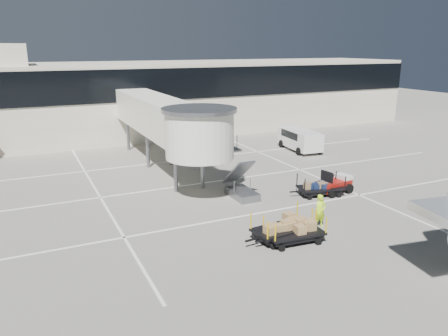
{
  "coord_description": "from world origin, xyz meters",
  "views": [
    {
      "loc": [
        -14.27,
        -19.43,
        9.75
      ],
      "look_at": [
        -2.44,
        5.64,
        2.0
      ],
      "focal_mm": 35.0,
      "sensor_mm": 36.0,
      "label": 1
    }
  ],
  "objects_px": {
    "box_cart_near": "(285,229)",
    "ground_worker": "(320,211)",
    "suitcase_cart": "(320,188)",
    "minivan": "(299,138)",
    "box_cart_far": "(293,232)",
    "baggage_tug": "(334,184)"
  },
  "relations": [
    {
      "from": "box_cart_far",
      "to": "ground_worker",
      "type": "xyz_separation_m",
      "value": [
        2.48,
        1.07,
        0.38
      ]
    },
    {
      "from": "box_cart_near",
      "to": "box_cart_far",
      "type": "bearing_deg",
      "value": -73.34
    },
    {
      "from": "box_cart_far",
      "to": "ground_worker",
      "type": "distance_m",
      "value": 2.72
    },
    {
      "from": "ground_worker",
      "to": "minivan",
      "type": "xyz_separation_m",
      "value": [
        9.74,
        16.14,
        0.25
      ]
    },
    {
      "from": "box_cart_near",
      "to": "minivan",
      "type": "relative_size",
      "value": 0.75
    },
    {
      "from": "box_cart_near",
      "to": "box_cart_far",
      "type": "distance_m",
      "value": 0.55
    },
    {
      "from": "suitcase_cart",
      "to": "box_cart_near",
      "type": "height_order",
      "value": "box_cart_near"
    },
    {
      "from": "baggage_tug",
      "to": "minivan",
      "type": "bearing_deg",
      "value": 58.16
    },
    {
      "from": "baggage_tug",
      "to": "box_cart_far",
      "type": "bearing_deg",
      "value": -150.24
    },
    {
      "from": "suitcase_cart",
      "to": "box_cart_near",
      "type": "bearing_deg",
      "value": -127.99
    },
    {
      "from": "box_cart_near",
      "to": "ground_worker",
      "type": "relative_size",
      "value": 2.14
    },
    {
      "from": "suitcase_cart",
      "to": "minivan",
      "type": "height_order",
      "value": "minivan"
    },
    {
      "from": "box_cart_near",
      "to": "box_cart_far",
      "type": "xyz_separation_m",
      "value": [
        0.21,
        -0.51,
        -0.03
      ]
    },
    {
      "from": "baggage_tug",
      "to": "box_cart_near",
      "type": "height_order",
      "value": "baggage_tug"
    },
    {
      "from": "baggage_tug",
      "to": "ground_worker",
      "type": "height_order",
      "value": "ground_worker"
    },
    {
      "from": "baggage_tug",
      "to": "ground_worker",
      "type": "distance_m",
      "value": 6.36
    },
    {
      "from": "suitcase_cart",
      "to": "box_cart_far",
      "type": "relative_size",
      "value": 1.01
    },
    {
      "from": "box_cart_near",
      "to": "ground_worker",
      "type": "xyz_separation_m",
      "value": [
        2.69,
        0.56,
        0.35
      ]
    },
    {
      "from": "suitcase_cart",
      "to": "ground_worker",
      "type": "distance_m",
      "value": 5.47
    },
    {
      "from": "minivan",
      "to": "suitcase_cart",
      "type": "bearing_deg",
      "value": -113.45
    },
    {
      "from": "suitcase_cart",
      "to": "ground_worker",
      "type": "height_order",
      "value": "ground_worker"
    },
    {
      "from": "baggage_tug",
      "to": "box_cart_far",
      "type": "distance_m",
      "value": 8.92
    }
  ]
}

